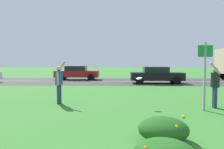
{
  "coord_description": "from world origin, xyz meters",
  "views": [
    {
      "loc": [
        -0.78,
        -1.58,
        1.86
      ],
      "look_at": [
        -1.1,
        7.11,
        1.37
      ],
      "focal_mm": 35.36,
      "sensor_mm": 36.0,
      "label": 1
    }
  ],
  "objects": [
    {
      "name": "ground_plane",
      "position": [
        0.0,
        9.79,
        0.0
      ],
      "size": [
        120.0,
        120.0,
        0.0
      ],
      "primitive_type": "plane",
      "color": "#387A2D"
    },
    {
      "name": "person_thrower_blue_shirt",
      "position": [
        -3.5,
        8.1,
        1.01
      ],
      "size": [
        0.46,
        0.5,
        1.93
      ],
      "color": "#2D4C9E",
      "rests_on": "ground"
    },
    {
      "name": "car_black_center_right",
      "position": [
        2.38,
        17.74,
        0.74
      ],
      "size": [
        4.5,
        2.0,
        1.45
      ],
      "color": "black",
      "rests_on": "ground"
    },
    {
      "name": "highway_center_stripe",
      "position": [
        0.0,
        19.58,
        0.01
      ],
      "size": [
        120.0,
        0.16,
        0.0
      ],
      "primitive_type": "cube",
      "color": "yellow",
      "rests_on": "ground"
    },
    {
      "name": "daylily_clump_mid_right",
      "position": [
        0.24,
        3.56,
        0.28
      ],
      "size": [
        1.19,
        1.17,
        0.61
      ],
      "color": "#1E5619",
      "rests_on": "ground"
    },
    {
      "name": "frisbee_white",
      "position": [
        0.02,
        7.73,
        1.17
      ],
      "size": [
        0.26,
        0.25,
        0.12
      ],
      "color": "white"
    },
    {
      "name": "highway_strip",
      "position": [
        0.0,
        19.58,
        0.0
      ],
      "size": [
        120.0,
        8.2,
        0.01
      ],
      "primitive_type": "cube",
      "color": "#38383A",
      "rests_on": "ground"
    },
    {
      "name": "car_red_center_left",
      "position": [
        -5.34,
        21.43,
        0.74
      ],
      "size": [
        4.5,
        2.0,
        1.45
      ],
      "color": "maroon",
      "rests_on": "ground"
    },
    {
      "name": "sign_post_near_path",
      "position": [
        2.44,
        6.94,
        1.59
      ],
      "size": [
        0.56,
        0.1,
        2.63
      ],
      "color": "#93969B",
      "rests_on": "ground"
    },
    {
      "name": "person_catcher_dark_shirt",
      "position": [
        3.05,
        7.43,
        0.99
      ],
      "size": [
        0.48,
        0.5,
        1.86
      ],
      "color": "#232328",
      "rests_on": "ground"
    }
  ]
}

